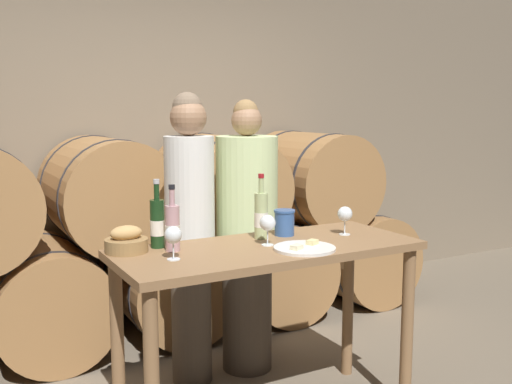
# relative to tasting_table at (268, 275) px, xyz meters

# --- Properties ---
(stone_wall_back) EXTENTS (10.00, 0.12, 3.20)m
(stone_wall_back) POSITION_rel_tasting_table_xyz_m (0.00, 2.02, 0.83)
(stone_wall_back) COLOR #7F705B
(stone_wall_back) RESTS_ON ground_plane
(barrel_stack) EXTENTS (4.04, 0.93, 1.40)m
(barrel_stack) POSITION_rel_tasting_table_xyz_m (-0.00, 1.44, -0.11)
(barrel_stack) COLOR #9E7042
(barrel_stack) RESTS_ON ground_plane
(tasting_table) EXTENTS (1.51, 0.62, 0.92)m
(tasting_table) POSITION_rel_tasting_table_xyz_m (0.00, 0.00, 0.00)
(tasting_table) COLOR olive
(tasting_table) RESTS_ON ground_plane
(person_left) EXTENTS (0.28, 0.28, 1.67)m
(person_left) POSITION_rel_tasting_table_xyz_m (-0.16, 0.61, 0.11)
(person_left) COLOR #4C4238
(person_left) RESTS_ON ground_plane
(person_right) EXTENTS (0.37, 0.37, 1.64)m
(person_right) POSITION_rel_tasting_table_xyz_m (0.21, 0.61, 0.05)
(person_right) COLOR #4C4238
(person_right) RESTS_ON ground_plane
(wine_bottle_red) EXTENTS (0.07, 0.07, 0.33)m
(wine_bottle_red) POSITION_rel_tasting_table_xyz_m (-0.49, 0.22, 0.27)
(wine_bottle_red) COLOR #193819
(wine_bottle_red) RESTS_ON tasting_table
(wine_bottle_white) EXTENTS (0.07, 0.07, 0.34)m
(wine_bottle_white) POSITION_rel_tasting_table_xyz_m (0.05, 0.16, 0.27)
(wine_bottle_white) COLOR #ADBC7F
(wine_bottle_white) RESTS_ON tasting_table
(wine_bottle_rose) EXTENTS (0.07, 0.07, 0.32)m
(wine_bottle_rose) POSITION_rel_tasting_table_xyz_m (-0.45, 0.12, 0.26)
(wine_bottle_rose) COLOR #BC8E93
(wine_bottle_rose) RESTS_ON tasting_table
(blue_crock) EXTENTS (0.11, 0.11, 0.14)m
(blue_crock) POSITION_rel_tasting_table_xyz_m (0.19, 0.16, 0.22)
(blue_crock) COLOR #335693
(blue_crock) RESTS_ON tasting_table
(bread_basket) EXTENTS (0.20, 0.20, 0.13)m
(bread_basket) POSITION_rel_tasting_table_xyz_m (-0.65, 0.21, 0.20)
(bread_basket) COLOR olive
(bread_basket) RESTS_ON tasting_table
(cheese_plate) EXTENTS (0.30, 0.30, 0.04)m
(cheese_plate) POSITION_rel_tasting_table_xyz_m (0.11, -0.16, 0.16)
(cheese_plate) COLOR white
(cheese_plate) RESTS_ON tasting_table
(wine_glass_far_left) EXTENTS (0.08, 0.08, 0.15)m
(wine_glass_far_left) POSITION_rel_tasting_table_xyz_m (-0.51, -0.03, 0.26)
(wine_glass_far_left) COLOR white
(wine_glass_far_left) RESTS_ON tasting_table
(wine_glass_left) EXTENTS (0.08, 0.08, 0.15)m
(wine_glass_left) POSITION_rel_tasting_table_xyz_m (-0.00, 0.01, 0.26)
(wine_glass_left) COLOR white
(wine_glass_left) RESTS_ON tasting_table
(wine_glass_center) EXTENTS (0.08, 0.08, 0.15)m
(wine_glass_center) POSITION_rel_tasting_table_xyz_m (0.48, 0.02, 0.26)
(wine_glass_center) COLOR white
(wine_glass_center) RESTS_ON tasting_table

